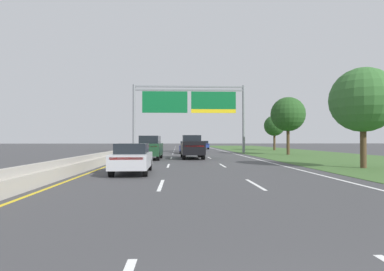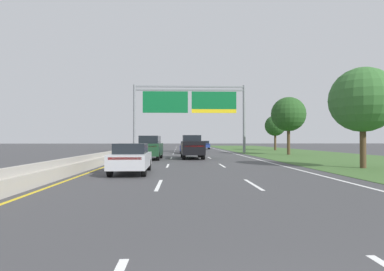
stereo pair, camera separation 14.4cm
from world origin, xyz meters
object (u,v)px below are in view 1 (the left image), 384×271
at_px(car_darkgreen_left_lane_suv, 150,147).
at_px(roadside_tree_near, 363,100).
at_px(overhead_sign_gantry, 189,105).
at_px(roadside_tree_far, 274,126).
at_px(car_silver_left_lane_sedan, 132,158).
at_px(pickup_truck_black, 192,147).
at_px(car_navy_centre_lane_sedan, 186,147).
at_px(car_blue_right_lane_sedan, 204,145).
at_px(roadside_tree_mid, 288,114).

relative_size(car_darkgreen_left_lane_suv, roadside_tree_near, 0.76).
relative_size(overhead_sign_gantry, roadside_tree_far, 2.58).
height_order(car_silver_left_lane_sedan, roadside_tree_near, roadside_tree_near).
bearing_deg(pickup_truck_black, overhead_sign_gantry, -2.27).
height_order(car_darkgreen_left_lane_suv, car_navy_centre_lane_sedan, car_darkgreen_left_lane_suv).
bearing_deg(car_blue_right_lane_sedan, car_silver_left_lane_sedan, 171.74).
distance_m(roadside_tree_mid, roadside_tree_far, 15.50).
height_order(pickup_truck_black, roadside_tree_mid, roadside_tree_mid).
bearing_deg(roadside_tree_far, overhead_sign_gantry, -146.17).
bearing_deg(car_darkgreen_left_lane_suv, car_silver_left_lane_sedan, -178.26).
distance_m(car_silver_left_lane_sedan, roadside_tree_far, 39.52).
bearing_deg(car_silver_left_lane_sedan, car_navy_centre_lane_sedan, -9.39).
distance_m(car_blue_right_lane_sedan, car_silver_left_lane_sedan, 42.51).
relative_size(car_darkgreen_left_lane_suv, roadside_tree_mid, 0.70).
distance_m(car_darkgreen_left_lane_suv, roadside_tree_far, 29.90).
height_order(overhead_sign_gantry, roadside_tree_far, overhead_sign_gantry).
height_order(overhead_sign_gantry, roadside_tree_mid, overhead_sign_gantry).
bearing_deg(car_blue_right_lane_sedan, roadside_tree_far, -120.78).
bearing_deg(car_darkgreen_left_lane_suv, roadside_tree_far, -37.27).
bearing_deg(roadside_tree_mid, car_navy_centre_lane_sedan, 158.10).
xyz_separation_m(car_darkgreen_left_lane_suv, car_silver_left_lane_sedan, (0.08, -11.53, -0.28)).
relative_size(car_blue_right_lane_sedan, car_silver_left_lane_sedan, 1.00).
relative_size(roadside_tree_mid, roadside_tree_far, 1.16).
bearing_deg(roadside_tree_mid, roadside_tree_far, 78.32).
xyz_separation_m(car_silver_left_lane_sedan, roadside_tree_far, (18.48, 34.78, 3.29)).
bearing_deg(car_darkgreen_left_lane_suv, car_navy_centre_lane_sedan, -14.23).
bearing_deg(roadside_tree_near, car_navy_centre_lane_sedan, 115.06).
distance_m(car_blue_right_lane_sedan, roadside_tree_near, 40.31).
xyz_separation_m(car_blue_right_lane_sedan, car_navy_centre_lane_sedan, (-3.73, -17.52, 0.00)).
bearing_deg(roadside_tree_far, car_blue_right_lane_sedan, 147.70).
bearing_deg(overhead_sign_gantry, roadside_tree_far, 33.83).
distance_m(pickup_truck_black, roadside_tree_near, 14.98).
bearing_deg(roadside_tree_near, car_silver_left_lane_sedan, -170.64).
bearing_deg(roadside_tree_mid, pickup_truck_black, -149.94).
distance_m(car_silver_left_lane_sedan, roadside_tree_mid, 25.21).
bearing_deg(car_navy_centre_lane_sedan, roadside_tree_far, -54.58).
relative_size(car_blue_right_lane_sedan, roadside_tree_mid, 0.65).
height_order(car_blue_right_lane_sedan, car_silver_left_lane_sedan, same).
height_order(overhead_sign_gantry, car_navy_centre_lane_sedan, overhead_sign_gantry).
distance_m(overhead_sign_gantry, car_navy_centre_lane_sedan, 5.68).
bearing_deg(roadside_tree_near, roadside_tree_far, 81.85).
bearing_deg(car_blue_right_lane_sedan, overhead_sign_gantry, 170.34).
bearing_deg(car_darkgreen_left_lane_suv, roadside_tree_mid, -61.02).
bearing_deg(car_darkgreen_left_lane_suv, car_blue_right_lane_sedan, -12.19).
height_order(pickup_truck_black, car_blue_right_lane_sedan, pickup_truck_black).
relative_size(car_blue_right_lane_sedan, roadside_tree_far, 0.76).
xyz_separation_m(car_silver_left_lane_sedan, car_navy_centre_lane_sedan, (3.49, 24.37, 0.00)).
distance_m(pickup_truck_black, car_silver_left_lane_sedan, 13.40).
height_order(car_silver_left_lane_sedan, roadside_tree_mid, roadside_tree_mid).
height_order(roadside_tree_near, roadside_tree_mid, roadside_tree_mid).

